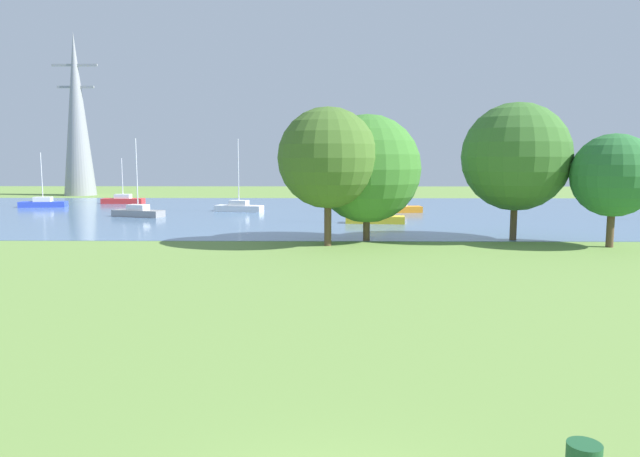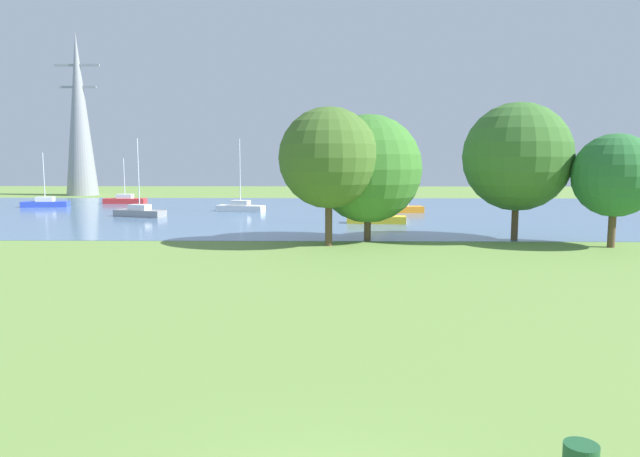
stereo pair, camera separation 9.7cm
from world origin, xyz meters
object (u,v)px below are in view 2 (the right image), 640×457
sailboat_gray (140,212)px  sailboat_orange (399,208)px  sailboat_red (125,200)px  electricity_pylon (79,115)px  tree_west_near (615,176)px  tree_west_far (329,158)px  sailboat_white (240,207)px  sailboat_blue (45,203)px  tree_east_near (517,157)px  tree_mid_shore (368,169)px  sailboat_yellow (376,218)px

sailboat_gray → sailboat_orange: bearing=10.3°
sailboat_red → electricity_pylon: (-11.44, 15.22, 10.96)m
sailboat_orange → tree_west_near: sailboat_orange is taller
tree_west_far → sailboat_white: bearing=111.5°
sailboat_white → sailboat_red: size_ratio=1.36×
sailboat_white → sailboat_orange: bearing=-3.5°
sailboat_blue → tree_west_far: size_ratio=0.70×
tree_east_near → tree_mid_shore: bearing=-177.2°
sailboat_white → sailboat_yellow: bearing=-39.2°
sailboat_red → tree_mid_shore: size_ratio=0.65×
sailboat_yellow → sailboat_red: size_ratio=1.35×
sailboat_yellow → tree_east_near: bearing=-49.4°
sailboat_white → sailboat_gray: bearing=-147.5°
sailboat_red → tree_west_near: size_ratio=0.77×
sailboat_red → tree_east_near: 47.25m
sailboat_white → sailboat_yellow: size_ratio=1.01×
electricity_pylon → sailboat_orange: bearing=-31.6°
sailboat_yellow → electricity_pylon: bearing=138.0°
sailboat_blue → sailboat_white: 22.66m
sailboat_orange → sailboat_red: 32.70m
sailboat_blue → sailboat_yellow: 38.16m
tree_west_far → tree_west_near: (17.10, -0.37, -1.04)m
sailboat_orange → tree_west_far: bearing=-107.4°
electricity_pylon → tree_east_near: bearing=-43.4°
sailboat_white → tree_east_near: (21.11, -20.12, 4.97)m
tree_mid_shore → sailboat_orange: bearing=77.6°
sailboat_gray → tree_west_near: sailboat_gray is taller
sailboat_white → tree_mid_shore: tree_mid_shore is taller
tree_mid_shore → electricity_pylon: size_ratio=0.36×
sailboat_orange → tree_west_near: size_ratio=1.12×
sailboat_white → electricity_pylon: (-26.56, 25.01, 10.94)m
electricity_pylon → sailboat_red: bearing=-53.1°
tree_mid_shore → sailboat_blue: bearing=142.9°
sailboat_blue → sailboat_red: size_ratio=1.12×
sailboat_blue → tree_west_far: tree_west_far is taller
tree_west_near → tree_west_far: bearing=178.8°
sailboat_white → tree_west_far: (8.92, -22.69, 4.91)m
sailboat_gray → tree_east_near: (29.54, -14.76, 4.97)m
tree_east_near → sailboat_yellow: bearing=130.6°
sailboat_yellow → tree_mid_shore: size_ratio=0.87×
tree_west_far → sailboat_red: bearing=126.5°
electricity_pylon → sailboat_gray: bearing=-59.2°
sailboat_blue → electricity_pylon: electricity_pylon is taller
sailboat_red → tree_west_far: size_ratio=0.63×
tree_mid_shore → sailboat_red: bearing=131.2°
sailboat_gray → tree_mid_shore: 25.39m
tree_mid_shore → tree_west_far: bearing=-140.2°
sailboat_blue → tree_east_near: tree_east_near is taller
tree_west_far → tree_east_near: bearing=11.9°
sailboat_blue → sailboat_yellow: sailboat_yellow is taller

